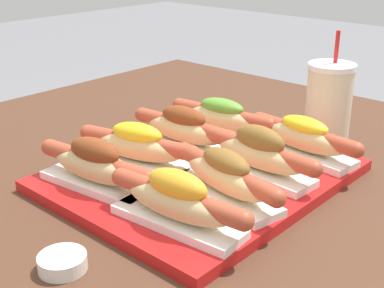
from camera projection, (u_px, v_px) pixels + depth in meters
The scene contains 11 objects.
serving_tray at pixel (201, 175), 0.87m from camera, with size 0.45×0.38×0.02m.
hot_dog_0 at pixel (178, 201), 0.69m from camera, with size 0.08×0.23×0.08m.
hot_dog_1 at pixel (226, 176), 0.76m from camera, with size 0.09×0.22×0.07m.
hot_dog_2 at pixel (259, 153), 0.83m from camera, with size 0.07×0.23×0.08m.
hot_dog_3 at pixel (304, 138), 0.90m from camera, with size 0.08×0.23×0.07m.
hot_dog_4 at pixel (96, 166), 0.79m from camera, with size 0.08×0.23×0.08m.
hot_dog_5 at pixel (138, 146), 0.87m from camera, with size 0.10×0.22×0.07m.
hot_dog_6 at pixel (184, 129), 0.94m from camera, with size 0.07×0.23×0.08m.
hot_dog_7 at pixel (222, 118), 1.00m from camera, with size 0.08×0.23×0.07m.
sauce_bowl at pixel (62, 262), 0.64m from camera, with size 0.06×0.06×0.02m.
drink_cup at pixel (329, 101), 1.02m from camera, with size 0.09×0.09×0.21m.
Camera 1 is at (-0.62, -0.55, 1.11)m, focal length 50.00 mm.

